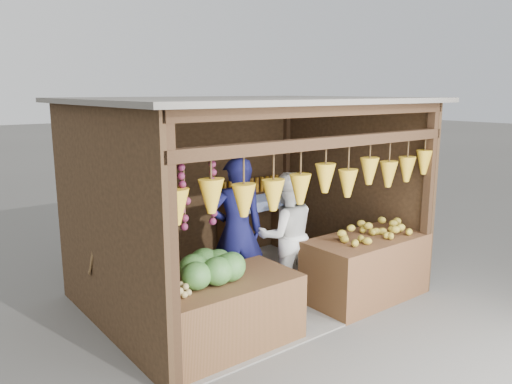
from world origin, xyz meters
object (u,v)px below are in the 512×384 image
woman_standing (286,235)px  counter_left (223,314)px  man_standing (237,232)px  counter_right (366,268)px  vendor_seated (110,258)px

woman_standing → counter_left: bearing=44.1°
counter_left → woman_standing: 1.65m
man_standing → counter_right: bearing=168.6°
counter_left → vendor_seated: bearing=120.5°
counter_right → man_standing: size_ratio=0.87×
counter_right → woman_standing: (-0.80, 0.71, 0.43)m
counter_left → woman_standing: bearing=23.6°
man_standing → woman_standing: (0.66, -0.21, -0.12)m
man_standing → woman_standing: bearing=-176.6°
counter_left → counter_right: counter_right is taller
woman_standing → vendor_seated: bearing=4.8°
vendor_seated → counter_right: bearing=170.0°
counter_left → vendor_seated: vendor_seated is taller
counter_right → man_standing: 1.82m
man_standing → woman_standing: man_standing is taller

